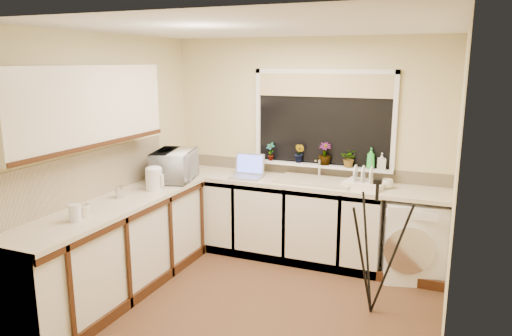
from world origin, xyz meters
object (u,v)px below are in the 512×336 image
at_px(kettle, 154,179).
at_px(tripod, 374,247).
at_px(plant_a, 270,152).
at_px(cup_left, 84,211).
at_px(cup_back, 387,184).
at_px(washing_machine, 412,239).
at_px(soap_bottle_green, 371,158).
at_px(plant_d, 349,158).
at_px(soap_bottle_clear, 382,161).
at_px(steel_jar, 120,192).
at_px(plant_b, 299,153).
at_px(plant_c, 325,154).
at_px(microwave, 175,165).
at_px(glass_jug, 75,213).
at_px(laptop, 248,171).
at_px(dish_rack, 365,184).

relative_size(kettle, tripod, 0.18).
distance_m(plant_a, cup_left, 2.31).
xyz_separation_m(plant_a, cup_back, (1.36, -0.20, -0.21)).
xyz_separation_m(washing_machine, soap_bottle_green, (-0.50, 0.25, 0.76)).
distance_m(plant_d, soap_bottle_clear, 0.34).
bearing_deg(steel_jar, plant_b, 50.04).
bearing_deg(cup_left, kettle, 86.64).
height_order(steel_jar, plant_c, plant_c).
relative_size(microwave, cup_back, 4.77).
height_order(microwave, plant_d, plant_d).
bearing_deg(glass_jug, tripod, 26.27).
xyz_separation_m(glass_jug, soap_bottle_green, (2.00, 2.26, 0.19)).
bearing_deg(soap_bottle_green, tripod, -77.82).
bearing_deg(plant_a, tripod, -39.32).
xyz_separation_m(plant_b, soap_bottle_clear, (0.92, -0.01, -0.02)).
bearing_deg(kettle, cup_left, -93.36).
bearing_deg(tripod, soap_bottle_green, 100.20).
bearing_deg(plant_b, cup_back, -11.89).
height_order(plant_b, soap_bottle_green, soap_bottle_green).
bearing_deg(plant_d, soap_bottle_clear, 3.02).
height_order(kettle, plant_b, plant_b).
distance_m(soap_bottle_green, cup_back, 0.36).
xyz_separation_m(laptop, microwave, (-0.68, -0.44, 0.10)).
height_order(microwave, soap_bottle_green, soap_bottle_green).
height_order(dish_rack, cup_left, cup_left).
xyz_separation_m(plant_a, plant_b, (0.35, 0.01, 0.00)).
xyz_separation_m(plant_a, plant_d, (0.93, -0.01, -0.01)).
height_order(laptop, microwave, microwave).
height_order(tripod, plant_b, plant_b).
bearing_deg(plant_c, washing_machine, -14.17).
distance_m(plant_b, plant_d, 0.58).
distance_m(plant_c, soap_bottle_green, 0.51).
bearing_deg(soap_bottle_green, cup_back, -44.78).
bearing_deg(laptop, microwave, -149.81).
bearing_deg(laptop, washing_machine, -1.76).
height_order(microwave, plant_a, plant_a).
distance_m(dish_rack, soap_bottle_green, 0.34).
relative_size(plant_a, plant_d, 1.07).
bearing_deg(kettle, laptop, 54.11).
bearing_deg(kettle, dish_rack, 25.53).
height_order(laptop, dish_rack, laptop).
distance_m(laptop, plant_d, 1.14).
xyz_separation_m(kettle, soap_bottle_green, (1.97, 1.18, 0.15)).
bearing_deg(plant_b, cup_left, -119.68).
bearing_deg(kettle, tripod, 0.66).
height_order(dish_rack, soap_bottle_green, soap_bottle_green).
bearing_deg(dish_rack, plant_c, 164.51).
distance_m(soap_bottle_green, cup_left, 2.95).
relative_size(laptop, dish_rack, 0.88).
distance_m(glass_jug, plant_a, 2.42).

